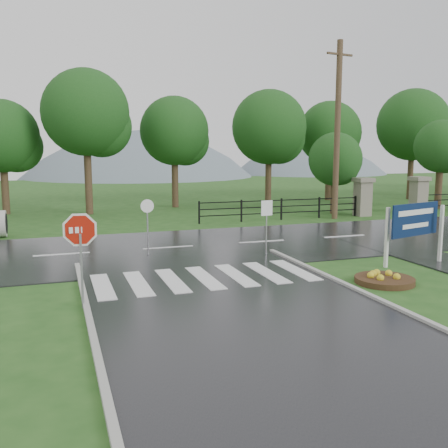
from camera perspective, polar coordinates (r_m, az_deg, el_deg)
name	(u,v)px	position (r m, az deg, el deg)	size (l,w,h in m)	color
ground	(274,338)	(10.62, 5.76, -12.87)	(120.00, 120.00, 0.00)	#234F1A
main_road	(168,249)	(19.81, -6.39, -2.81)	(90.00, 8.00, 0.04)	black
crosswalk	(205,278)	(15.07, -2.22, -6.13)	(6.50, 2.80, 0.02)	silver
pillar_west	(363,196)	(30.43, 15.57, 3.10)	(1.00, 1.00, 2.24)	gray
pillar_east	(419,194)	(32.85, 21.35, 3.21)	(1.00, 1.00, 2.24)	gray
fence_west	(281,207)	(27.85, 6.58, 1.95)	(9.58, 0.08, 1.20)	black
hills	(112,281)	(76.86, -12.64, -6.36)	(102.00, 48.00, 48.00)	slate
treeline	(137,209)	(33.60, -9.93, 1.75)	(83.20, 5.20, 10.00)	#143F13
stop_sign	(80,238)	(12.52, -16.11, -1.51)	(1.11, 0.16, 2.51)	#939399
estate_billboard	(415,223)	(17.85, 21.01, 0.14)	(2.33, 0.71, 2.10)	silver
flower_bed	(384,279)	(15.37, 17.87, -5.99)	(1.71, 1.71, 0.34)	#332111
reg_sign_small	(267,216)	(18.18, 4.90, 0.86)	(0.45, 0.07, 2.05)	#939399
reg_sign_round	(147,220)	(18.32, -8.74, 0.46)	(0.49, 0.06, 2.09)	#939399
utility_pole_east	(337,130)	(28.73, 12.82, 10.44)	(1.73, 0.38, 9.74)	#473523
entrance_tree_left	(335,160)	(31.02, 12.60, 7.19)	(3.22, 3.22, 4.91)	#3D2B1C
entrance_tree_right	(441,147)	(35.75, 23.57, 8.08)	(3.43, 3.43, 5.81)	#3D2B1C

